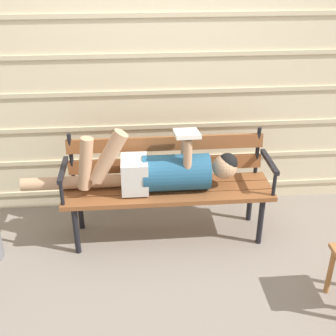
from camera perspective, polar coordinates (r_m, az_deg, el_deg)
name	(u,v)px	position (r m, az deg, el deg)	size (l,w,h in m)	color
ground_plane	(169,238)	(3.65, 0.07, -9.01)	(12.00, 12.00, 0.00)	gray
house_siding	(162,91)	(3.70, -0.73, 9.88)	(4.99, 0.08, 2.10)	beige
park_bench	(167,180)	(3.49, -0.09, -1.52)	(1.62, 0.44, 0.84)	brown
reclining_person	(159,170)	(3.37, -1.16, -0.30)	(1.65, 0.28, 0.53)	#23567A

